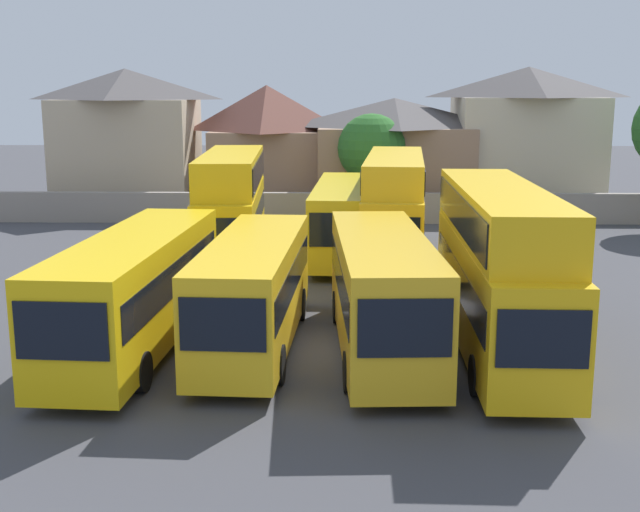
# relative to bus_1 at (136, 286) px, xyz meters

# --- Properties ---
(ground) EXTENTS (140.00, 140.00, 0.00)m
(ground) POSITION_rel_bus_1_xyz_m (5.52, 18.16, -2.00)
(ground) COLOR #424247
(depot_boundary_wall) EXTENTS (56.00, 0.50, 1.80)m
(depot_boundary_wall) POSITION_rel_bus_1_xyz_m (5.52, 23.67, -1.10)
(depot_boundary_wall) COLOR gray
(depot_boundary_wall) RESTS_ON ground
(bus_1) EXTENTS (3.26, 11.54, 3.51)m
(bus_1) POSITION_rel_bus_1_xyz_m (0.00, 0.00, 0.00)
(bus_1) COLOR yellow
(bus_1) RESTS_ON ground
(bus_2) EXTENTS (2.93, 10.20, 3.37)m
(bus_2) POSITION_rel_bus_1_xyz_m (3.57, 0.23, -0.07)
(bus_2) COLOR yellow
(bus_2) RESTS_ON ground
(bus_3) EXTENTS (3.07, 10.47, 3.55)m
(bus_3) POSITION_rel_bus_1_xyz_m (7.46, -0.20, 0.02)
(bus_3) COLOR gold
(bus_3) RESTS_ON ground
(bus_4) EXTENTS (2.71, 11.83, 4.99)m
(bus_4) POSITION_rel_bus_1_xyz_m (10.95, 0.06, 0.81)
(bus_4) COLOR yellow
(bus_4) RESTS_ON ground
(bus_5) EXTENTS (3.10, 11.40, 4.91)m
(bus_5) POSITION_rel_bus_1_xyz_m (1.17, 13.60, 0.76)
(bus_5) COLOR yellow
(bus_5) RESTS_ON ground
(bus_6) EXTENTS (2.96, 11.16, 3.45)m
(bus_6) POSITION_rel_bus_1_xyz_m (6.31, 13.84, -0.04)
(bus_6) COLOR yellow
(bus_6) RESTS_ON ground
(bus_7) EXTENTS (3.56, 11.99, 4.83)m
(bus_7) POSITION_rel_bus_1_xyz_m (8.75, 13.47, 0.73)
(bus_7) COLOR yellow
(bus_7) RESTS_ON ground
(house_terrace_left) EXTENTS (9.12, 7.44, 9.09)m
(house_terrace_left) POSITION_rel_bus_1_xyz_m (-7.84, 30.09, 2.62)
(house_terrace_left) COLOR #C6B293
(house_terrace_left) RESTS_ON ground
(house_terrace_centre) EXTENTS (7.52, 7.16, 8.03)m
(house_terrace_centre) POSITION_rel_bus_1_xyz_m (1.36, 30.83, 2.11)
(house_terrace_centre) COLOR #9E7A60
(house_terrace_centre) RESTS_ON ground
(house_terrace_right) EXTENTS (10.35, 8.26, 7.20)m
(house_terrace_right) POSITION_rel_bus_1_xyz_m (9.81, 29.97, 1.67)
(house_terrace_right) COLOR #9E7A60
(house_terrace_right) RESTS_ON ground
(house_terrace_far_right) EXTENTS (9.48, 7.06, 9.19)m
(house_terrace_far_right) POSITION_rel_bus_1_xyz_m (18.42, 29.91, 2.67)
(house_terrace_far_right) COLOR beige
(house_terrace_far_right) RESTS_ON ground
(tree_left_of_lot) EXTENTS (4.21, 4.21, 6.34)m
(tree_left_of_lot) POSITION_rel_bus_1_xyz_m (8.18, 26.17, 2.20)
(tree_left_of_lot) COLOR brown
(tree_left_of_lot) RESTS_ON ground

